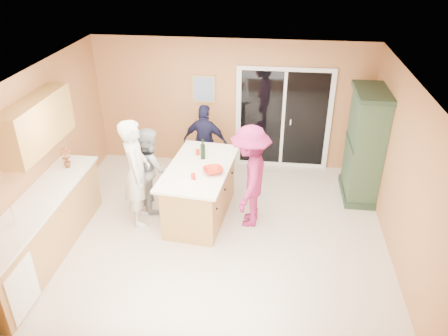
# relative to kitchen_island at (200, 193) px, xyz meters

# --- Properties ---
(floor) EXTENTS (5.50, 5.50, 0.00)m
(floor) POSITION_rel_kitchen_island_xyz_m (0.30, -0.44, -0.45)
(floor) COLOR beige
(floor) RESTS_ON ground
(ceiling) EXTENTS (5.50, 5.00, 0.10)m
(ceiling) POSITION_rel_kitchen_island_xyz_m (0.30, -0.44, 2.15)
(ceiling) COLOR silver
(ceiling) RESTS_ON wall_back
(wall_back) EXTENTS (5.50, 0.10, 2.60)m
(wall_back) POSITION_rel_kitchen_island_xyz_m (0.30, 2.06, 0.85)
(wall_back) COLOR tan
(wall_back) RESTS_ON ground
(wall_front) EXTENTS (5.50, 0.10, 2.60)m
(wall_front) POSITION_rel_kitchen_island_xyz_m (0.30, -2.94, 0.85)
(wall_front) COLOR tan
(wall_front) RESTS_ON ground
(wall_left) EXTENTS (0.10, 5.00, 2.60)m
(wall_left) POSITION_rel_kitchen_island_xyz_m (-2.45, -0.44, 0.85)
(wall_left) COLOR tan
(wall_left) RESTS_ON ground
(wall_right) EXTENTS (0.10, 5.00, 2.60)m
(wall_right) POSITION_rel_kitchen_island_xyz_m (3.05, -0.44, 0.85)
(wall_right) COLOR tan
(wall_right) RESTS_ON ground
(left_cabinet_run) EXTENTS (0.65, 3.05, 1.24)m
(left_cabinet_run) POSITION_rel_kitchen_island_xyz_m (-2.15, -1.49, 0.01)
(left_cabinet_run) COLOR #AC7B43
(left_cabinet_run) RESTS_ON floor
(upper_cabinets) EXTENTS (0.35, 1.60, 0.75)m
(upper_cabinets) POSITION_rel_kitchen_island_xyz_m (-2.28, -0.64, 1.42)
(upper_cabinets) COLOR #AC7B43
(upper_cabinets) RESTS_ON wall_left
(sliding_door) EXTENTS (1.90, 0.07, 2.10)m
(sliding_door) POSITION_rel_kitchen_island_xyz_m (1.35, 2.02, 0.60)
(sliding_door) COLOR silver
(sliding_door) RESTS_ON floor
(framed_picture) EXTENTS (0.46, 0.04, 0.56)m
(framed_picture) POSITION_rel_kitchen_island_xyz_m (-0.25, 2.04, 1.15)
(framed_picture) COLOR #A38A51
(framed_picture) RESTS_ON wall_back
(kitchen_island) EXTENTS (1.18, 1.93, 0.97)m
(kitchen_island) POSITION_rel_kitchen_island_xyz_m (0.00, 0.00, 0.00)
(kitchen_island) COLOR #AC7B43
(kitchen_island) RESTS_ON floor
(green_hutch) EXTENTS (0.59, 1.11, 2.04)m
(green_hutch) POSITION_rel_kitchen_island_xyz_m (2.79, 1.04, 0.54)
(green_hutch) COLOR #213524
(green_hutch) RESTS_ON floor
(woman_white) EXTENTS (0.60, 0.76, 1.85)m
(woman_white) POSITION_rel_kitchen_island_xyz_m (-0.98, -0.27, 0.47)
(woman_white) COLOR silver
(woman_white) RESTS_ON floor
(woman_grey) EXTENTS (0.85, 0.91, 1.50)m
(woman_grey) POSITION_rel_kitchen_island_xyz_m (-0.89, 0.21, 0.30)
(woman_grey) COLOR #959597
(woman_grey) RESTS_ON floor
(woman_navy) EXTENTS (0.94, 0.51, 1.52)m
(woman_navy) POSITION_rel_kitchen_island_xyz_m (-0.12, 1.36, 0.31)
(woman_navy) COLOR #191937
(woman_navy) RESTS_ON floor
(woman_magenta) EXTENTS (0.73, 1.18, 1.75)m
(woman_magenta) POSITION_rel_kitchen_island_xyz_m (0.84, -0.09, 0.42)
(woman_magenta) COLOR #942059
(woman_magenta) RESTS_ON floor
(serving_bowl) EXTENTS (0.41, 0.41, 0.08)m
(serving_bowl) POSITION_rel_kitchen_island_xyz_m (0.26, -0.18, 0.55)
(serving_bowl) COLOR red
(serving_bowl) RESTS_ON kitchen_island
(tulip_vase) EXTENTS (0.20, 0.15, 0.36)m
(tulip_vase) POSITION_rel_kitchen_island_xyz_m (-2.15, -0.26, 0.67)
(tulip_vase) COLOR red
(tulip_vase) RESTS_ON left_cabinet_run
(tumbler_near) EXTENTS (0.09, 0.09, 0.10)m
(tumbler_near) POSITION_rel_kitchen_island_xyz_m (-0.02, -0.43, 0.57)
(tumbler_near) COLOR red
(tumbler_near) RESTS_ON kitchen_island
(tumbler_far) EXTENTS (0.09, 0.09, 0.10)m
(tumbler_far) POSITION_rel_kitchen_island_xyz_m (-0.10, 0.40, 0.57)
(tumbler_far) COLOR red
(tumbler_far) RESTS_ON kitchen_island
(wine_bottle) EXTENTS (0.08, 0.08, 0.35)m
(wine_bottle) POSITION_rel_kitchen_island_xyz_m (0.02, 0.28, 0.65)
(wine_bottle) COLOR black
(wine_bottle) RESTS_ON kitchen_island
(white_plate) EXTENTS (0.25, 0.25, 0.02)m
(white_plate) POSITION_rel_kitchen_island_xyz_m (-0.07, -0.58, 0.52)
(white_plate) COLOR white
(white_plate) RESTS_ON kitchen_island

